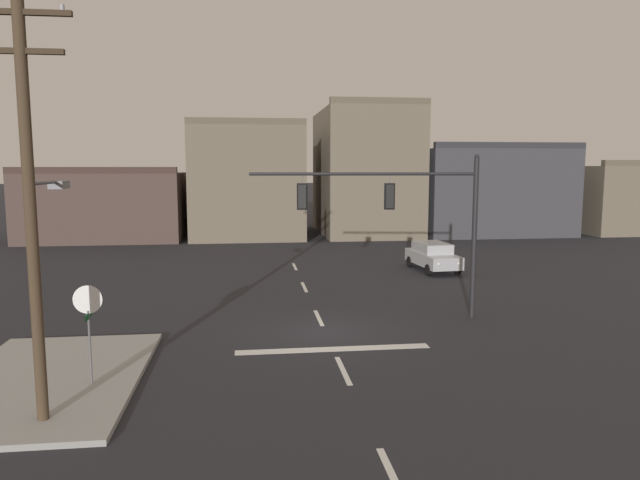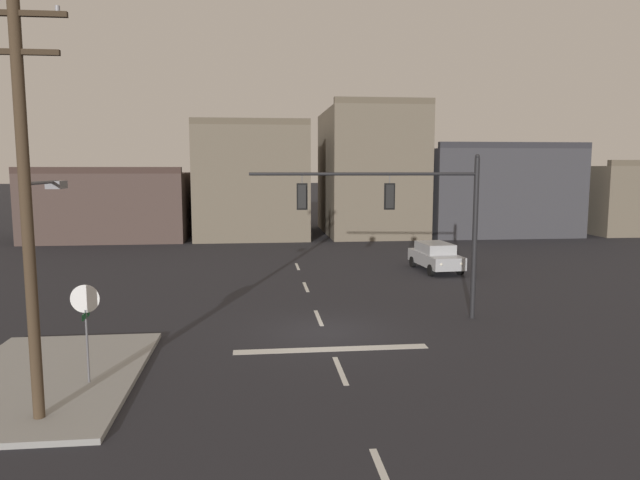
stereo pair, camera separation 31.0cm
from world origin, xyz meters
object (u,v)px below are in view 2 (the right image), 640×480
at_px(signal_mast_near_side, 407,210).
at_px(utility_pole, 28,198).
at_px(car_lot_nearside, 435,256).
at_px(stop_sign, 86,310).

distance_m(signal_mast_near_side, utility_pole, 13.61).
bearing_deg(car_lot_nearside, signal_mast_near_side, -113.54).
bearing_deg(utility_pole, car_lot_nearside, 50.22).
relative_size(stop_sign, car_lot_nearside, 0.62).
height_order(stop_sign, utility_pole, utility_pole).
bearing_deg(stop_sign, car_lot_nearside, 47.81).
distance_m(signal_mast_near_side, car_lot_nearside, 11.61).
relative_size(stop_sign, utility_pole, 0.29).
distance_m(stop_sign, car_lot_nearside, 22.01).
bearing_deg(signal_mast_near_side, car_lot_nearside, 66.46).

